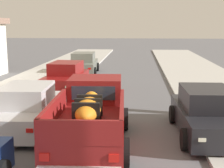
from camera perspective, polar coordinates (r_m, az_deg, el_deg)
The scene contains 8 objects.
sidewalk_left at distance 15.90m, azimuth -17.35°, elevation -2.63°, with size 4.86×60.00×0.12m, color beige.
curb_left at distance 15.54m, azimuth -13.83°, elevation -2.78°, with size 0.16×60.00×0.10m, color silver.
curb_right at distance 15.11m, azimuth 17.05°, elevation -3.33°, with size 0.16×60.00×0.10m, color silver.
pickup_truck at distance 9.64m, azimuth -3.65°, elevation -5.98°, with size 2.38×5.29×1.80m.
car_left_near at distance 17.63m, azimuth -8.17°, elevation 1.18°, with size 2.14×4.31×1.54m.
car_right_near at distance 23.52m, azimuth -5.05°, elevation 3.58°, with size 2.19×4.33×1.54m.
car_left_mid at distance 10.84m, azimuth 16.45°, elevation -5.08°, with size 2.12×4.30×1.54m.
car_left_far at distance 11.38m, azimuth -14.69°, elevation -4.26°, with size 2.21×4.34×1.54m.
Camera 1 is at (0.82, -2.33, 3.56)m, focal length 51.60 mm.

